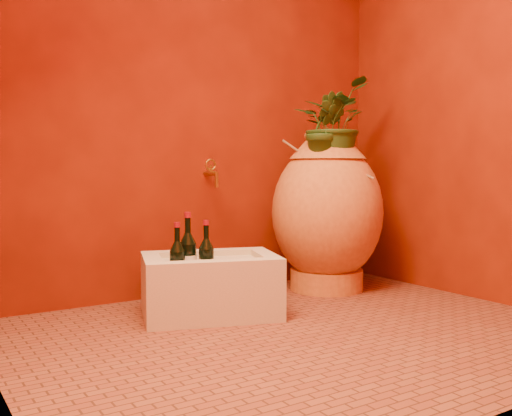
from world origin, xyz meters
TOP-DOWN VIEW (x-y plane):
  - floor at (0.00, 0.00)m, footprint 2.50×2.50m
  - wall_back at (0.00, 1.00)m, footprint 2.50×0.02m
  - wall_right at (1.25, 0.00)m, footprint 0.02×2.00m
  - amphora at (0.68, 0.65)m, footprint 0.84×0.84m
  - stone_basin at (-0.20, 0.49)m, footprint 0.76×0.65m
  - wine_bottle_a at (-0.25, 0.44)m, footprint 0.08×0.08m
  - wine_bottle_b at (-0.40, 0.45)m, footprint 0.08×0.08m
  - wine_bottle_c at (-0.31, 0.51)m, footprint 0.09×0.09m
  - wall_tap at (0.04, 0.92)m, footprint 0.07×0.15m
  - plant_main at (0.69, 0.63)m, footprint 0.62×0.61m
  - plant_side at (0.60, 0.57)m, footprint 0.30×0.29m

SIDE VIEW (x-z plane):
  - floor at x=0.00m, z-range 0.00..0.00m
  - stone_basin at x=-0.20m, z-range -0.01..0.30m
  - wine_bottle_b at x=-0.40m, z-range 0.12..0.44m
  - wine_bottle_a at x=-0.25m, z-range 0.12..0.44m
  - wine_bottle_c at x=-0.31m, z-range 0.12..0.47m
  - amphora at x=0.68m, z-range 0.00..0.95m
  - wall_tap at x=0.04m, z-range 0.63..0.80m
  - plant_side at x=0.60m, z-range 0.75..1.17m
  - plant_main at x=0.69m, z-range 0.74..1.26m
  - wall_back at x=0.00m, z-range 0.00..2.50m
  - wall_right at x=1.25m, z-range 0.00..2.50m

